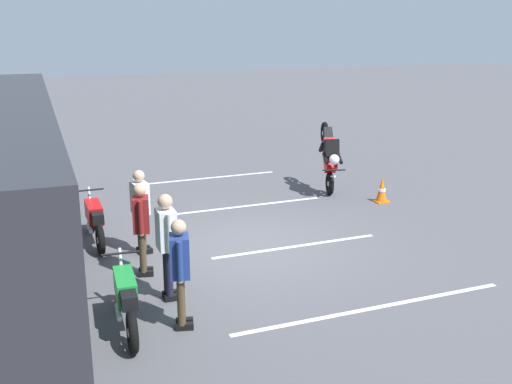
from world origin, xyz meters
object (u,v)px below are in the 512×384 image
object	(u,v)px
parked_motorcycle_dark	(95,220)
stunt_motorcycle	(329,154)
spectator_far_left	(180,265)
spectator_right	(140,205)
spectator_centre	(141,222)
spectator_left	(167,238)
traffic_cone	(382,190)
parked_motorcycle_silver	(126,298)

from	to	relation	value
parked_motorcycle_dark	stunt_motorcycle	bearing A→B (deg)	-75.31
spectator_far_left	spectator_right	world-z (taller)	spectator_far_left
spectator_centre	spectator_right	distance (m)	1.08
spectator_left	spectator_centre	bearing A→B (deg)	9.25
parked_motorcycle_dark	traffic_cone	xyz separation A→B (m)	(0.42, -7.01, -0.18)
traffic_cone	parked_motorcycle_dark	bearing A→B (deg)	93.47
parked_motorcycle_dark	stunt_motorcycle	distance (m)	6.38
parked_motorcycle_silver	parked_motorcycle_dark	world-z (taller)	same
spectator_far_left	traffic_cone	bearing A→B (deg)	-54.06
spectator_left	traffic_cone	world-z (taller)	spectator_left
spectator_left	stunt_motorcycle	size ratio (longest dim) A/B	0.95
spectator_centre	traffic_cone	xyz separation A→B (m)	(2.40, -6.43, -0.69)
spectator_right	spectator_far_left	bearing A→B (deg)	179.09
spectator_far_left	spectator_left	bearing A→B (deg)	-2.65
spectator_far_left	spectator_left	distance (m)	1.02
spectator_far_left	stunt_motorcycle	world-z (taller)	stunt_motorcycle
spectator_left	parked_motorcycle_silver	distance (m)	1.25
parked_motorcycle_silver	traffic_cone	bearing A→B (deg)	-58.59
spectator_centre	parked_motorcycle_dark	size ratio (longest dim) A/B	0.82
spectator_left	parked_motorcycle_dark	size ratio (longest dim) A/B	0.87
spectator_far_left	spectator_centre	xyz separation A→B (m)	(2.16, 0.14, 0.00)
spectator_far_left	traffic_cone	world-z (taller)	spectator_far_left
spectator_right	stunt_motorcycle	world-z (taller)	stunt_motorcycle
spectator_far_left	stunt_motorcycle	distance (m)	7.90
parked_motorcycle_dark	stunt_motorcycle	size ratio (longest dim) A/B	1.09
spectator_far_left	spectator_centre	distance (m)	2.16
parked_motorcycle_dark	stunt_motorcycle	xyz separation A→B (m)	(1.61, -6.14, 0.57)
spectator_left	parked_motorcycle_dark	distance (m)	3.26
spectator_left	spectator_centre	distance (m)	1.15
stunt_motorcycle	traffic_cone	xyz separation A→B (m)	(-1.19, -0.87, -0.75)
spectator_far_left	spectator_centre	world-z (taller)	spectator_centre
parked_motorcycle_silver	stunt_motorcycle	distance (m)	8.29
parked_motorcycle_silver	stunt_motorcycle	xyz separation A→B (m)	(5.49, -6.18, 0.57)
parked_motorcycle_dark	traffic_cone	distance (m)	7.02
spectator_far_left	parked_motorcycle_silver	size ratio (longest dim) A/B	0.82
spectator_centre	traffic_cone	bearing A→B (deg)	-69.49
parked_motorcycle_silver	parked_motorcycle_dark	xyz separation A→B (m)	(3.88, -0.04, 0.00)
parked_motorcycle_silver	spectator_right	bearing A→B (deg)	-15.26
stunt_motorcycle	traffic_cone	size ratio (longest dim) A/B	2.98
spectator_left	spectator_right	world-z (taller)	spectator_left
spectator_far_left	parked_motorcycle_silver	xyz separation A→B (m)	(0.26, 0.76, -0.51)
spectator_left	parked_motorcycle_dark	xyz separation A→B (m)	(3.12, 0.77, -0.58)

